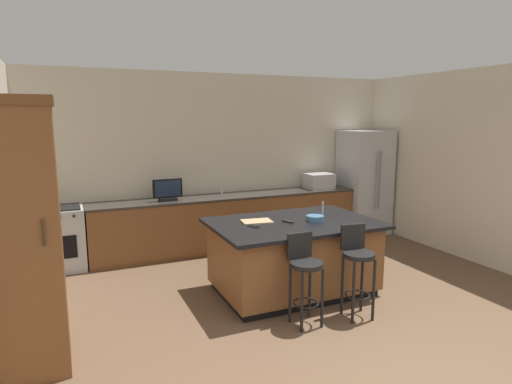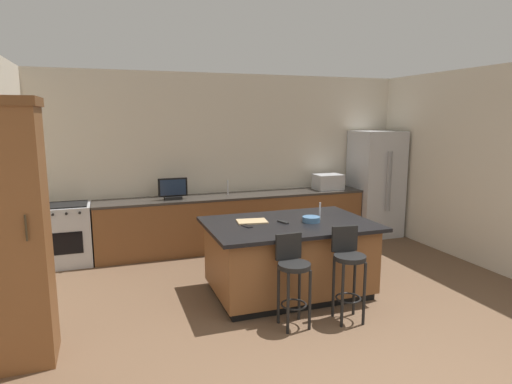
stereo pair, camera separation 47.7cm
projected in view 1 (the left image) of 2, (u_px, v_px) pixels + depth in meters
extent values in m
cube|color=beige|center=(222.00, 160.00, 7.41)|extent=(6.75, 0.12, 2.89)
cube|color=beige|center=(473.00, 166.00, 6.54)|extent=(0.12, 5.15, 2.89)
cube|color=brown|center=(230.00, 223.00, 7.24)|extent=(4.48, 0.60, 0.86)
cube|color=#332D28|center=(230.00, 196.00, 7.16)|extent=(4.51, 0.62, 0.04)
cube|color=black|center=(293.00, 288.00, 5.48)|extent=(1.78, 1.11, 0.09)
cube|color=brown|center=(293.00, 255.00, 5.41)|extent=(1.86, 1.19, 0.77)
cube|color=black|center=(294.00, 223.00, 5.34)|extent=(2.02, 1.35, 0.04)
cube|color=#B7BABF|center=(364.00, 182.00, 8.14)|extent=(0.81, 0.75, 1.93)
cylinder|color=gray|center=(377.00, 180.00, 7.75)|extent=(0.02, 0.02, 1.06)
cylinder|color=gray|center=(380.00, 180.00, 7.78)|extent=(0.02, 0.02, 1.06)
cube|color=#B7BABF|center=(55.00, 240.00, 6.17)|extent=(0.79, 0.60, 0.90)
cube|color=black|center=(55.00, 249.00, 5.91)|extent=(0.55, 0.01, 0.32)
cube|color=black|center=(53.00, 208.00, 6.09)|extent=(0.71, 0.50, 0.02)
cylinder|color=black|center=(31.00, 220.00, 5.72)|extent=(0.04, 0.03, 0.04)
cylinder|color=black|center=(46.00, 218.00, 5.79)|extent=(0.04, 0.03, 0.04)
cylinder|color=black|center=(60.00, 217.00, 5.86)|extent=(0.04, 0.03, 0.04)
cylinder|color=black|center=(74.00, 216.00, 5.93)|extent=(0.04, 0.03, 0.04)
cube|color=brown|center=(20.00, 241.00, 3.56)|extent=(0.63, 0.51, 2.34)
cube|color=brown|center=(6.00, 100.00, 3.36)|extent=(0.67, 0.55, 0.08)
cylinder|color=#332819|center=(43.00, 233.00, 3.36)|extent=(0.02, 0.02, 0.22)
cube|color=#B7BABF|center=(319.00, 181.00, 7.82)|extent=(0.48, 0.36, 0.27)
cube|color=black|center=(168.00, 199.00, 6.69)|extent=(0.27, 0.16, 0.05)
cube|color=black|center=(168.00, 188.00, 6.66)|extent=(0.45, 0.05, 0.29)
cube|color=#1E2D47|center=(168.00, 189.00, 6.64)|extent=(0.40, 0.01, 0.25)
cylinder|color=#B2B2B7|center=(222.00, 188.00, 7.18)|extent=(0.02, 0.02, 0.24)
cylinder|color=#B2B2B7|center=(323.00, 210.00, 5.48)|extent=(0.02, 0.02, 0.22)
cylinder|color=black|center=(307.00, 265.00, 4.49)|extent=(0.34, 0.34, 0.05)
cube|color=black|center=(300.00, 245.00, 4.59)|extent=(0.29, 0.04, 0.28)
cylinder|color=black|center=(302.00, 302.00, 4.39)|extent=(0.03, 0.03, 0.64)
cylinder|color=black|center=(322.00, 298.00, 4.49)|extent=(0.03, 0.03, 0.64)
cylinder|color=black|center=(290.00, 294.00, 4.60)|extent=(0.03, 0.03, 0.64)
cylinder|color=black|center=(310.00, 290.00, 4.71)|extent=(0.03, 0.03, 0.64)
torus|color=black|center=(306.00, 303.00, 4.56)|extent=(0.28, 0.28, 0.02)
cylinder|color=black|center=(359.00, 255.00, 4.65)|extent=(0.34, 0.34, 0.05)
cube|color=black|center=(353.00, 236.00, 4.77)|extent=(0.29, 0.07, 0.28)
cylinder|color=black|center=(353.00, 293.00, 4.57)|extent=(0.03, 0.03, 0.69)
cylinder|color=black|center=(374.00, 290.00, 4.64)|extent=(0.03, 0.03, 0.69)
cylinder|color=black|center=(342.00, 284.00, 4.80)|extent=(0.03, 0.03, 0.69)
cylinder|color=black|center=(362.00, 282.00, 4.87)|extent=(0.03, 0.03, 0.69)
torus|color=black|center=(357.00, 295.00, 4.73)|extent=(0.28, 0.28, 0.02)
cylinder|color=#3F668C|center=(315.00, 218.00, 5.36)|extent=(0.22, 0.22, 0.07)
cube|color=black|center=(254.00, 226.00, 5.08)|extent=(0.11, 0.16, 0.01)
cube|color=black|center=(288.00, 221.00, 5.30)|extent=(0.09, 0.18, 0.02)
cube|color=tan|center=(257.00, 221.00, 5.31)|extent=(0.39, 0.30, 0.02)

